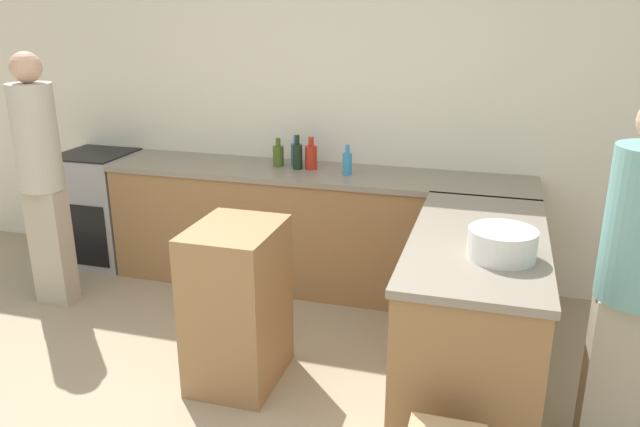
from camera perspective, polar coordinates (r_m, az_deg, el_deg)
name	(u,v)px	position (r m, az deg, el deg)	size (l,w,h in m)	color
wall_back	(328,100)	(4.70, 0.70, 10.32)	(8.00, 0.06, 2.70)	silver
counter_back	(315,229)	(4.61, -0.44, -1.42)	(3.09, 0.62, 0.89)	olive
counter_peninsula	(473,314)	(3.48, 13.78, -8.91)	(0.69, 1.53, 0.89)	olive
range_oven	(100,207)	(5.41, -19.45, 0.55)	(0.58, 0.60, 0.90)	#99999E
island_table	(237,305)	(3.49, -7.56, -8.28)	(0.45, 0.57, 0.91)	#997047
mixing_bowl	(502,244)	(3.03, 16.31, -2.66)	(0.32, 0.32, 0.14)	white
olive_oil_bottle	(278,155)	(4.61, -3.83, 5.36)	(0.08, 0.08, 0.21)	#475B1E
water_bottle_blue	(296,153)	(4.63, -2.21, 5.52)	(0.08, 0.08, 0.22)	#386BB7
hot_sauce_bottle	(311,156)	(4.52, -0.82, 5.25)	(0.09, 0.09, 0.24)	red
wine_bottle_dark	(298,155)	(4.52, -2.07, 5.32)	(0.07, 0.07, 0.25)	black
dish_soap_bottle	(347,163)	(4.37, 2.51, 4.65)	(0.07, 0.07, 0.21)	#338CBF
person_by_range	(41,171)	(4.59, -24.16, 3.59)	(0.29, 0.29, 1.74)	#ADA38E
person_at_peninsula	(636,276)	(3.01, 26.95, -5.08)	(0.32, 0.32, 1.68)	#ADA38E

